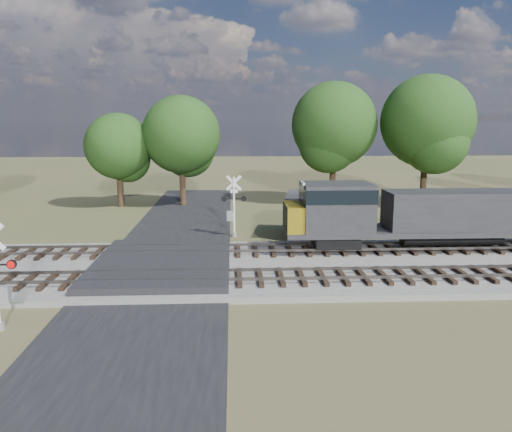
{
  "coord_description": "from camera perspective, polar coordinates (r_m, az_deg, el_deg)",
  "views": [
    {
      "loc": [
        3.72,
        -24.89,
        7.91
      ],
      "look_at": [
        4.98,
        2.0,
        2.61
      ],
      "focal_mm": 35.0,
      "sensor_mm": 36.0,
      "label": 1
    }
  ],
  "objects": [
    {
      "name": "ground",
      "position": [
        26.38,
        -10.74,
        -6.52
      ],
      "size": [
        160.0,
        160.0,
        0.0
      ],
      "primitive_type": "plane",
      "color": "#464F2A",
      "rests_on": "ground"
    },
    {
      "name": "treeline",
      "position": [
        45.45,
        1.09,
        9.6
      ],
      "size": [
        79.13,
        10.28,
        11.75
      ],
      "color": "black",
      "rests_on": "ground"
    },
    {
      "name": "ballast_bed",
      "position": [
        27.28,
        10.79,
        -5.59
      ],
      "size": [
        140.0,
        10.0,
        0.3
      ],
      "primitive_type": "cube",
      "color": "gray",
      "rests_on": "ground"
    },
    {
      "name": "crossing_panel",
      "position": [
        26.76,
        -10.62,
        -5.55
      ],
      "size": [
        7.0,
        9.0,
        0.62
      ],
      "primitive_type": "cube",
      "color": "#262628",
      "rests_on": "ground"
    },
    {
      "name": "road",
      "position": [
        26.37,
        -10.74,
        -6.43
      ],
      "size": [
        7.0,
        60.0,
        0.08
      ],
      "primitive_type": "cube",
      "color": "black",
      "rests_on": "ground"
    },
    {
      "name": "track_far",
      "position": [
        28.88,
        -3.79,
        -3.93
      ],
      "size": [
        140.0,
        2.6,
        0.33
      ],
      "color": "black",
      "rests_on": "ballast_bed"
    },
    {
      "name": "equipment_shed",
      "position": [
        33.98,
        7.06,
        0.11
      ],
      "size": [
        4.9,
        4.9,
        2.89
      ],
      "rotation": [
        0.0,
        0.0,
        -0.17
      ],
      "color": "#462E1E",
      "rests_on": "ground"
    },
    {
      "name": "track_near",
      "position": [
        24.09,
        -4.01,
        -7.02
      ],
      "size": [
        140.0,
        2.6,
        0.33
      ],
      "color": "black",
      "rests_on": "ballast_bed"
    },
    {
      "name": "crossing_signal_far",
      "position": [
        33.58,
        -2.67,
        0.55
      ],
      "size": [
        1.69,
        0.37,
        4.2
      ],
      "rotation": [
        0.0,
        0.0,
        3.1
      ],
      "color": "silver",
      "rests_on": "ground"
    }
  ]
}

